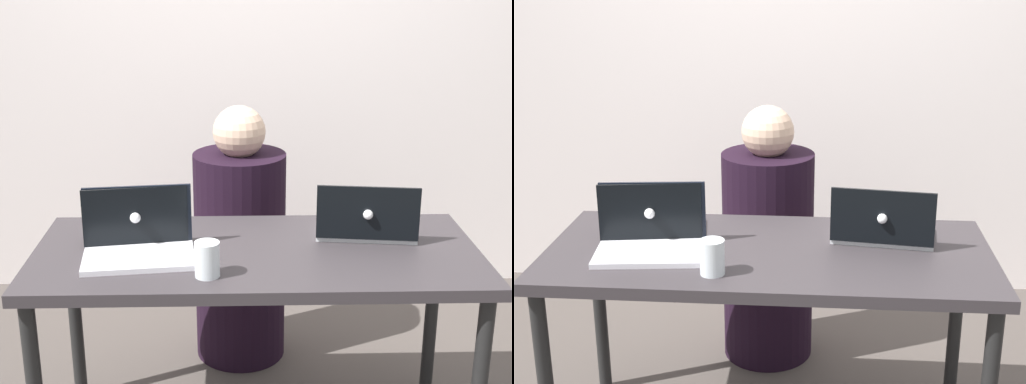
{
  "view_description": "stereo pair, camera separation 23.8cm",
  "coord_description": "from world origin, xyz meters",
  "views": [
    {
      "loc": [
        -0.06,
        -2.2,
        1.66
      ],
      "look_at": [
        0.0,
        0.07,
        0.93
      ],
      "focal_mm": 50.0,
      "sensor_mm": 36.0,
      "label": 1
    },
    {
      "loc": [
        0.18,
        -2.2,
        1.66
      ],
      "look_at": [
        0.0,
        0.07,
        0.93
      ],
      "focal_mm": 50.0,
      "sensor_mm": 36.0,
      "label": 2
    }
  ],
  "objects": [
    {
      "name": "laptop_front_left",
      "position": [
        -0.39,
        -0.04,
        0.8
      ],
      "size": [
        0.38,
        0.27,
        0.22
      ],
      "rotation": [
        0.0,
        0.0,
        0.11
      ],
      "color": "silver",
      "rests_on": "desk"
    },
    {
      "name": "person_at_center",
      "position": [
        -0.05,
        0.63,
        0.49
      ],
      "size": [
        0.44,
        0.44,
        1.11
      ],
      "rotation": [
        0.0,
        0.0,
        2.99
      ],
      "color": "black",
      "rests_on": "ground"
    },
    {
      "name": "back_wall",
      "position": [
        0.0,
        1.41,
        1.25
      ],
      "size": [
        4.5,
        0.1,
        2.49
      ],
      "primitive_type": "cube",
      "color": "silver",
      "rests_on": "ground"
    },
    {
      "name": "laptop_back_right",
      "position": [
        0.38,
        0.11,
        0.8
      ],
      "size": [
        0.37,
        0.26,
        0.2
      ],
      "rotation": [
        0.0,
        0.0,
        3.02
      ],
      "color": "silver",
      "rests_on": "desk"
    },
    {
      "name": "water_glass_left",
      "position": [
        -0.16,
        -0.21,
        0.8
      ],
      "size": [
        0.08,
        0.08,
        0.11
      ],
      "color": "white",
      "rests_on": "desk"
    },
    {
      "name": "laptop_back_left",
      "position": [
        -0.41,
        0.09,
        0.8
      ],
      "size": [
        0.37,
        0.27,
        0.21
      ],
      "rotation": [
        0.0,
        0.0,
        3.29
      ],
      "color": "#3A3738",
      "rests_on": "desk"
    },
    {
      "name": "desk",
      "position": [
        0.0,
        0.0,
        0.67
      ],
      "size": [
        1.48,
        0.66,
        0.75
      ],
      "color": "#332E31",
      "rests_on": "ground"
    }
  ]
}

